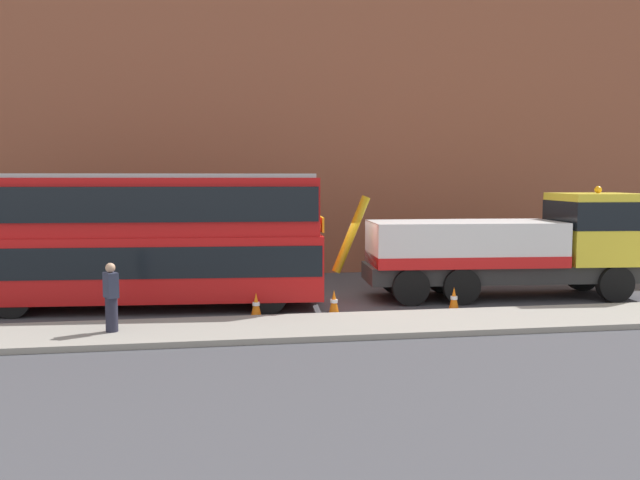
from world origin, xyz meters
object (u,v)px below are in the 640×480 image
(traffic_cone_near_bus, at_px, (256,306))
(double_decker_bus, at_px, (137,235))
(recovery_tow_truck, at_px, (517,244))
(traffic_cone_midway, at_px, (334,303))
(pedestrian_onlooker, at_px, (111,298))
(traffic_cone_near_truck, at_px, (454,300))

(traffic_cone_near_bus, bearing_deg, double_decker_bus, 150.69)
(recovery_tow_truck, xyz_separation_m, traffic_cone_midway, (-6.45, -1.81, -1.42))
(double_decker_bus, distance_m, traffic_cone_midway, 6.23)
(recovery_tow_truck, bearing_deg, pedestrian_onlooker, -159.09)
(recovery_tow_truck, relative_size, pedestrian_onlooker, 5.98)
(traffic_cone_midway, bearing_deg, traffic_cone_near_truck, -0.94)
(recovery_tow_truck, xyz_separation_m, pedestrian_onlooker, (-12.39, -3.67, -0.77))
(traffic_cone_near_bus, bearing_deg, traffic_cone_midway, 1.50)
(double_decker_bus, relative_size, traffic_cone_near_bus, 15.52)
(recovery_tow_truck, height_order, traffic_cone_midway, recovery_tow_truck)
(recovery_tow_truck, bearing_deg, traffic_cone_midway, -159.96)
(recovery_tow_truck, xyz_separation_m, traffic_cone_near_truck, (-2.85, -1.87, -1.42))
(double_decker_bus, xyz_separation_m, traffic_cone_midway, (5.64, -1.84, -1.89))
(recovery_tow_truck, bearing_deg, traffic_cone_near_bus, -163.50)
(pedestrian_onlooker, distance_m, traffic_cone_near_bus, 4.16)
(double_decker_bus, height_order, pedestrian_onlooker, double_decker_bus)
(recovery_tow_truck, relative_size, traffic_cone_midway, 14.20)
(recovery_tow_truck, height_order, double_decker_bus, double_decker_bus)
(double_decker_bus, bearing_deg, pedestrian_onlooker, -90.22)
(pedestrian_onlooker, height_order, traffic_cone_near_bus, pedestrian_onlooker)
(pedestrian_onlooker, height_order, traffic_cone_near_truck, pedestrian_onlooker)
(double_decker_bus, distance_m, traffic_cone_near_bus, 4.32)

